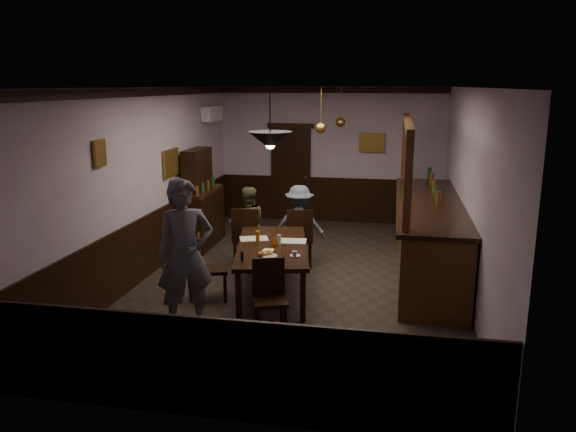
% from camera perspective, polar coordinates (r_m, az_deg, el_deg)
% --- Properties ---
extents(room, '(5.01, 8.01, 3.01)m').
position_cam_1_polar(room, '(8.70, 1.37, 3.00)').
color(room, '#2D2621').
rests_on(room, ground).
extents(dining_table, '(1.42, 2.35, 0.75)m').
position_cam_1_polar(dining_table, '(8.24, -1.63, -3.40)').
color(dining_table, black).
rests_on(dining_table, ground).
extents(chair_far_left, '(0.49, 0.49, 1.04)m').
position_cam_1_polar(chair_far_left, '(9.51, -4.27, -1.90)').
color(chair_far_left, black).
rests_on(chair_far_left, ground).
extents(chair_far_right, '(0.51, 0.51, 1.02)m').
position_cam_1_polar(chair_far_right, '(9.50, 1.20, -1.94)').
color(chair_far_right, black).
rests_on(chair_far_right, ground).
extents(chair_near, '(0.52, 0.52, 0.94)m').
position_cam_1_polar(chair_near, '(7.04, -1.88, -7.82)').
color(chair_near, black).
rests_on(chair_near, ground).
extents(chair_side, '(0.52, 0.52, 0.96)m').
position_cam_1_polar(chair_side, '(8.16, -8.20, -4.89)').
color(chair_side, black).
rests_on(chair_side, ground).
extents(person_standing, '(0.85, 0.75, 1.95)m').
position_cam_1_polar(person_standing, '(7.06, -10.38, -4.04)').
color(person_standing, '#5A5B67').
rests_on(person_standing, ground).
extents(person_seated_left, '(0.79, 0.71, 1.34)m').
position_cam_1_polar(person_seated_left, '(9.76, -4.12, -0.90)').
color(person_seated_left, '#4D4B2E').
rests_on(person_seated_left, ground).
extents(person_seated_right, '(0.90, 0.54, 1.36)m').
position_cam_1_polar(person_seated_right, '(9.74, 1.17, -0.81)').
color(person_seated_right, slate).
rests_on(person_seated_right, ground).
extents(newspaper_left, '(0.50, 0.42, 0.01)m').
position_cam_1_polar(newspaper_left, '(8.56, -3.49, -2.31)').
color(newspaper_left, silver).
rests_on(newspaper_left, dining_table).
extents(newspaper_right, '(0.45, 0.34, 0.01)m').
position_cam_1_polar(newspaper_right, '(8.42, 0.43, -2.55)').
color(newspaper_right, silver).
rests_on(newspaper_right, dining_table).
extents(napkin, '(0.18, 0.18, 0.00)m').
position_cam_1_polar(napkin, '(7.98, -2.02, -3.47)').
color(napkin, '#F8F25B').
rests_on(napkin, dining_table).
extents(saucer, '(0.15, 0.15, 0.01)m').
position_cam_1_polar(saucer, '(7.70, 0.72, -4.04)').
color(saucer, white).
rests_on(saucer, dining_table).
extents(coffee_cup, '(0.09, 0.09, 0.07)m').
position_cam_1_polar(coffee_cup, '(7.65, 0.68, -3.83)').
color(coffee_cup, white).
rests_on(coffee_cup, saucer).
extents(pastry_plate, '(0.22, 0.22, 0.01)m').
position_cam_1_polar(pastry_plate, '(7.69, -1.90, -4.07)').
color(pastry_plate, white).
rests_on(pastry_plate, dining_table).
extents(pastry_ring_a, '(0.13, 0.13, 0.04)m').
position_cam_1_polar(pastry_ring_a, '(7.70, -2.59, -3.83)').
color(pastry_ring_a, '#C68C47').
rests_on(pastry_ring_a, pastry_plate).
extents(pastry_ring_b, '(0.13, 0.13, 0.04)m').
position_cam_1_polar(pastry_ring_b, '(7.74, -2.02, -3.75)').
color(pastry_ring_b, '#C68C47').
rests_on(pastry_ring_b, pastry_plate).
extents(soda_can, '(0.07, 0.07, 0.12)m').
position_cam_1_polar(soda_can, '(8.15, -1.33, -2.67)').
color(soda_can, '#DA5D12').
rests_on(soda_can, dining_table).
extents(beer_glass, '(0.06, 0.06, 0.20)m').
position_cam_1_polar(beer_glass, '(8.26, -3.10, -2.19)').
color(beer_glass, '#BF721E').
rests_on(beer_glass, dining_table).
extents(water_glass, '(0.06, 0.06, 0.15)m').
position_cam_1_polar(water_glass, '(8.21, -0.93, -2.45)').
color(water_glass, silver).
rests_on(water_glass, dining_table).
extents(pepper_mill, '(0.04, 0.04, 0.14)m').
position_cam_1_polar(pepper_mill, '(7.49, -4.69, -4.08)').
color(pepper_mill, black).
rests_on(pepper_mill, dining_table).
extents(sideboard, '(0.50, 1.41, 1.86)m').
position_cam_1_polar(sideboard, '(10.85, -8.90, 0.85)').
color(sideboard, black).
rests_on(sideboard, ground).
extents(bar_counter, '(1.04, 4.48, 2.51)m').
position_cam_1_polar(bar_counter, '(9.51, 14.01, -1.86)').
color(bar_counter, '#4D2F14').
rests_on(bar_counter, ground).
extents(door_back, '(0.90, 0.06, 2.10)m').
position_cam_1_polar(door_back, '(12.77, 0.29, 4.25)').
color(door_back, black).
rests_on(door_back, ground).
extents(ac_unit, '(0.20, 0.85, 0.30)m').
position_cam_1_polar(ac_unit, '(11.98, -7.73, 10.27)').
color(ac_unit, white).
rests_on(ac_unit, ground).
extents(picture_left_small, '(0.04, 0.28, 0.36)m').
position_cam_1_polar(picture_left_small, '(7.91, -18.59, 6.07)').
color(picture_left_small, olive).
rests_on(picture_left_small, ground).
extents(picture_left_large, '(0.04, 0.62, 0.48)m').
position_cam_1_polar(picture_left_large, '(10.11, -11.79, 5.32)').
color(picture_left_large, olive).
rests_on(picture_left_large, ground).
extents(picture_back, '(0.55, 0.04, 0.42)m').
position_cam_1_polar(picture_back, '(12.48, 8.52, 7.37)').
color(picture_back, olive).
rests_on(picture_back, ground).
extents(pendant_iron, '(0.56, 0.56, 0.75)m').
position_cam_1_polar(pendant_iron, '(7.13, -1.82, 7.69)').
color(pendant_iron, black).
rests_on(pendant_iron, ground).
extents(pendant_brass_mid, '(0.20, 0.20, 0.81)m').
position_cam_1_polar(pendant_brass_mid, '(10.01, 3.35, 8.94)').
color(pendant_brass_mid, '#BF8C3F').
rests_on(pendant_brass_mid, ground).
extents(pendant_brass_far, '(0.20, 0.20, 0.81)m').
position_cam_1_polar(pendant_brass_far, '(11.50, 5.37, 9.46)').
color(pendant_brass_far, '#BF8C3F').
rests_on(pendant_brass_far, ground).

